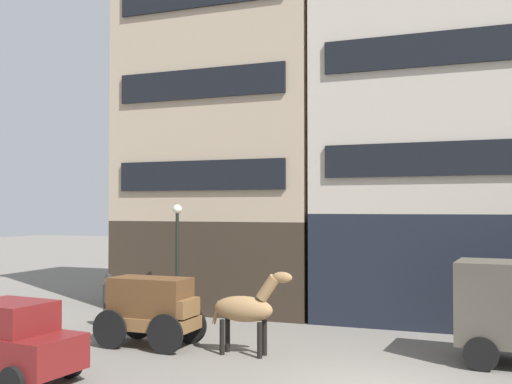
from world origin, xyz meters
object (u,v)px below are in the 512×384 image
at_px(sedan_parked_curb, 6,341).
at_px(streetlamp_curbside, 177,246).
at_px(pedestrian_officer, 108,299).
at_px(draft_horse, 247,308).
at_px(cargo_wagon, 152,307).

relative_size(sedan_parked_curb, streetlamp_curbside, 0.93).
bearing_deg(pedestrian_officer, streetlamp_curbside, 46.92).
height_order(draft_horse, sedan_parked_curb, draft_horse).
bearing_deg(cargo_wagon, streetlamp_curbside, 106.87).
xyz_separation_m(sedan_parked_curb, pedestrian_officer, (-1.32, 6.01, 0.07)).
distance_m(cargo_wagon, streetlamp_curbside, 3.99).
relative_size(cargo_wagon, draft_horse, 1.25).
height_order(cargo_wagon, sedan_parked_curb, cargo_wagon).
height_order(draft_horse, streetlamp_curbside, streetlamp_curbside).
bearing_deg(streetlamp_curbside, cargo_wagon, -73.13).
relative_size(cargo_wagon, streetlamp_curbside, 0.71).
relative_size(cargo_wagon, pedestrian_officer, 1.63).
bearing_deg(streetlamp_curbside, pedestrian_officer, -133.08).
bearing_deg(streetlamp_curbside, draft_horse, -41.27).
bearing_deg(streetlamp_curbside, sedan_parked_curb, -92.29).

